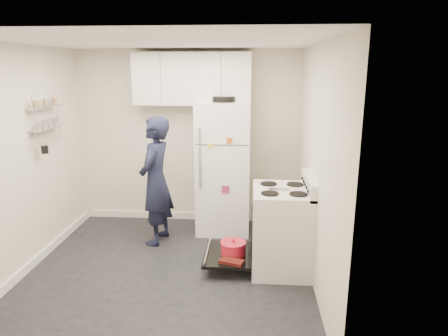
# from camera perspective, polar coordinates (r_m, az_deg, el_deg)

# --- Properties ---
(room) EXTENTS (3.21, 3.21, 2.51)m
(room) POSITION_cam_1_polar(r_m,az_deg,el_deg) (4.35, -8.72, 0.11)
(room) COLOR black
(room) RESTS_ON ground
(electric_range) EXTENTS (0.66, 0.76, 1.10)m
(electric_range) POSITION_cam_1_polar(r_m,az_deg,el_deg) (4.61, 8.05, -8.75)
(electric_range) COLOR silver
(electric_range) RESTS_ON ground
(open_oven_door) EXTENTS (0.55, 0.70, 0.23)m
(open_oven_door) POSITION_cam_1_polar(r_m,az_deg,el_deg) (4.71, 0.94, -11.80)
(open_oven_door) COLOR black
(open_oven_door) RESTS_ON ground
(refrigerator) EXTENTS (0.72, 0.74, 1.88)m
(refrigerator) POSITION_cam_1_polar(r_m,az_deg,el_deg) (5.52, -0.05, 0.11)
(refrigerator) COLOR white
(refrigerator) RESTS_ON ground
(upper_cabinets) EXTENTS (1.60, 0.33, 0.70)m
(upper_cabinets) POSITION_cam_1_polar(r_m,az_deg,el_deg) (5.58, -4.53, 12.59)
(upper_cabinets) COLOR silver
(upper_cabinets) RESTS_ON room
(wall_shelf_rack) EXTENTS (0.14, 0.60, 0.61)m
(wall_shelf_rack) POSITION_cam_1_polar(r_m,az_deg,el_deg) (5.22, -24.04, 6.62)
(wall_shelf_rack) COLOR #B2B2B7
(wall_shelf_rack) RESTS_ON room
(person) EXTENTS (0.49, 0.66, 1.66)m
(person) POSITION_cam_1_polar(r_m,az_deg,el_deg) (5.20, -9.71, -1.86)
(person) COLOR black
(person) RESTS_ON ground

